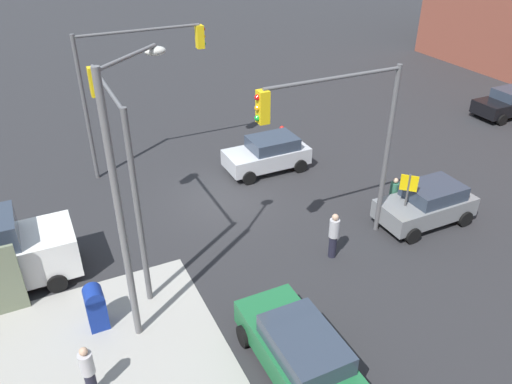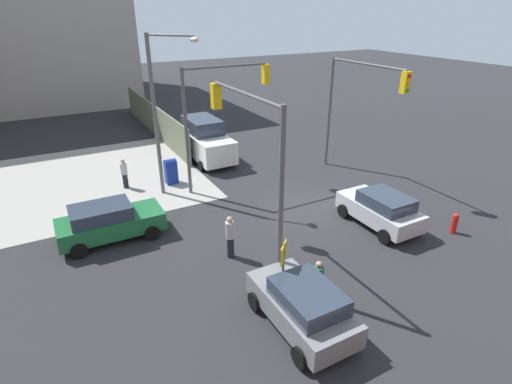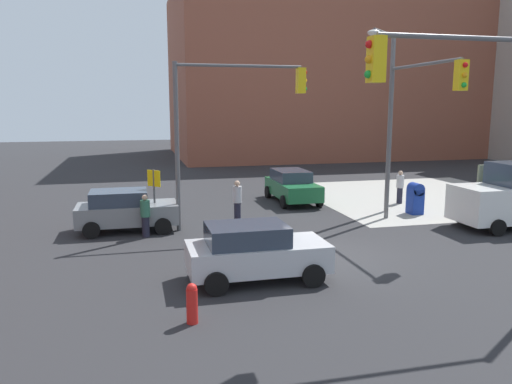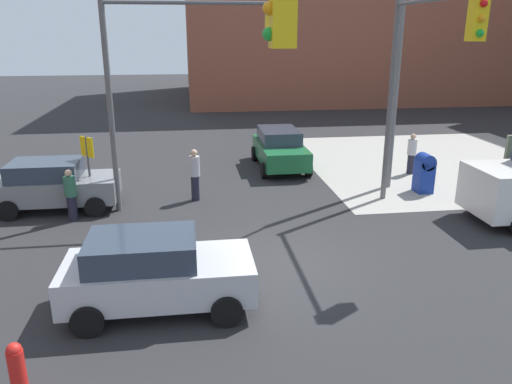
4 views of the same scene
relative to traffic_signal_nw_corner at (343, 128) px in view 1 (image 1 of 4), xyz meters
name	(u,v)px [view 1 (image 1 of 4)]	position (x,y,z in m)	size (l,w,h in m)	color
ground_plane	(225,201)	(2.47, -4.50, -4.62)	(120.00, 120.00, 0.00)	#28282B
traffic_signal_nw_corner	(343,128)	(0.00, 0.00, 0.00)	(5.33, 0.36, 6.50)	#59595B
traffic_signal_se_corner	(132,73)	(4.78, -9.00, 0.02)	(5.72, 0.36, 6.50)	#59595B
traffic_signal_ne_corner	(118,147)	(6.97, -1.85, -0.03)	(0.36, 4.92, 6.50)	#59595B
street_lamp_corner	(125,190)	(7.40, 1.05, 0.08)	(2.15, 1.90, 8.00)	slate
warning_sign_two_way	(407,193)	(-2.93, 0.42, -2.98)	(0.48, 0.48, 2.40)	#4C4C4C
mailbox_blue	(96,306)	(8.67, 0.50, -3.86)	(0.56, 0.64, 1.43)	navy
fire_hydrant	(282,134)	(-2.53, -8.70, -4.14)	(0.26, 0.26, 0.94)	red
hatchback_silver	(268,153)	(-0.48, -6.29, -3.78)	(3.90, 2.02, 1.62)	#B7BABF
hatchback_black	(510,102)	(-16.44, -6.22, -3.78)	(4.26, 2.02, 1.62)	black
hatchback_green	(299,350)	(4.14, 4.62, -3.78)	(2.02, 4.28, 1.62)	#1E6638
hatchback_gray	(427,204)	(-4.06, 0.41, -3.78)	(3.84, 2.02, 1.62)	slate
pedestrian_crossing	(88,371)	(9.27, 2.90, -3.76)	(0.36, 0.36, 1.67)	#B2B2B7
pedestrian_waiting	(334,235)	(0.47, 0.70, -3.68)	(0.36, 0.36, 1.80)	#B2B2B7
pedestrian_walking_north	(393,195)	(-3.33, -0.70, -3.79)	(0.36, 0.36, 1.60)	#2D664C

